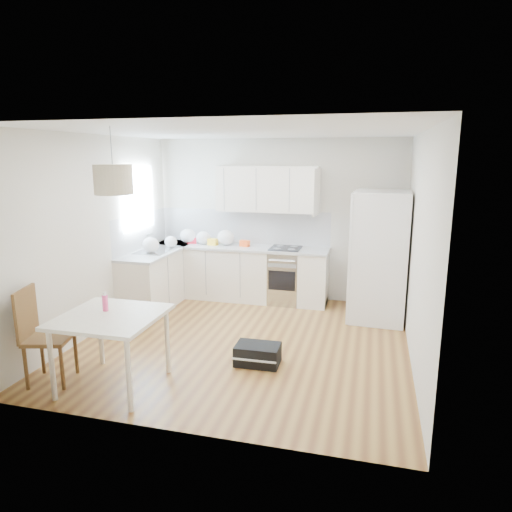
{
  "coord_description": "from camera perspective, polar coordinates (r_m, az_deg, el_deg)",
  "views": [
    {
      "loc": [
        1.58,
        -5.45,
        2.41
      ],
      "look_at": [
        0.06,
        0.4,
        1.08
      ],
      "focal_mm": 32.0,
      "sensor_mm": 36.0,
      "label": 1
    }
  ],
  "objects": [
    {
      "name": "floor",
      "position": [
        6.17,
        -1.47,
        -10.63
      ],
      "size": [
        4.2,
        4.2,
        0.0
      ],
      "primitive_type": "plane",
      "color": "brown",
      "rests_on": "ground"
    },
    {
      "name": "ceiling",
      "position": [
        5.68,
        -1.63,
        15.3
      ],
      "size": [
        4.2,
        4.2,
        0.0
      ],
      "primitive_type": "plane",
      "rotation": [
        3.14,
        0.0,
        0.0
      ],
      "color": "white",
      "rests_on": "wall_back"
    },
    {
      "name": "wall_back",
      "position": [
        7.79,
        2.75,
        4.55
      ],
      "size": [
        4.2,
        0.0,
        4.2
      ],
      "primitive_type": "plane",
      "rotation": [
        1.57,
        0.0,
        0.0
      ],
      "color": "beige",
      "rests_on": "floor"
    },
    {
      "name": "wall_left",
      "position": [
        6.66,
        -19.2,
        2.53
      ],
      "size": [
        0.0,
        4.2,
        4.2
      ],
      "primitive_type": "plane",
      "rotation": [
        1.57,
        0.0,
        1.57
      ],
      "color": "beige",
      "rests_on": "floor"
    },
    {
      "name": "wall_right",
      "position": [
        5.58,
        19.66,
        0.69
      ],
      "size": [
        0.0,
        4.2,
        4.2
      ],
      "primitive_type": "plane",
      "rotation": [
        1.57,
        0.0,
        -1.57
      ],
      "color": "beige",
      "rests_on": "floor"
    },
    {
      "name": "window_glassblock",
      "position": [
        7.58,
        -14.53,
        7.0
      ],
      "size": [
        0.02,
        1.0,
        1.0
      ],
      "primitive_type": "cube",
      "color": "#BFE0F9",
      "rests_on": "wall_left"
    },
    {
      "name": "cabinets_back",
      "position": [
        7.82,
        -2.08,
        -2.2
      ],
      "size": [
        3.0,
        0.6,
        0.88
      ],
      "primitive_type": "cube",
      "color": "white",
      "rests_on": "floor"
    },
    {
      "name": "cabinets_left",
      "position": [
        7.72,
        -11.95,
        -2.68
      ],
      "size": [
        0.6,
        1.8,
        0.88
      ],
      "primitive_type": "cube",
      "color": "white",
      "rests_on": "floor"
    },
    {
      "name": "counter_back",
      "position": [
        7.72,
        -2.11,
        1.1
      ],
      "size": [
        3.02,
        0.64,
        0.04
      ],
      "primitive_type": "cube",
      "color": "#B1B4B6",
      "rests_on": "cabinets_back"
    },
    {
      "name": "counter_left",
      "position": [
        7.61,
        -12.11,
        0.66
      ],
      "size": [
        0.64,
        1.82,
        0.04
      ],
      "primitive_type": "cube",
      "color": "#B1B4B6",
      "rests_on": "cabinets_left"
    },
    {
      "name": "backsplash_back",
      "position": [
        7.94,
        -1.52,
        3.7
      ],
      "size": [
        3.0,
        0.01,
        0.58
      ],
      "primitive_type": "cube",
      "color": "silver",
      "rests_on": "wall_back"
    },
    {
      "name": "backsplash_left",
      "position": [
        7.69,
        -14.18,
        3.03
      ],
      "size": [
        0.01,
        1.8,
        0.58
      ],
      "primitive_type": "cube",
      "color": "silver",
      "rests_on": "wall_left"
    },
    {
      "name": "upper_cabinets",
      "position": [
        7.61,
        1.42,
        8.35
      ],
      "size": [
        1.7,
        0.32,
        0.75
      ],
      "primitive_type": "cube",
      "color": "white",
      "rests_on": "wall_back"
    },
    {
      "name": "range_oven",
      "position": [
        7.64,
        3.68,
        -2.58
      ],
      "size": [
        0.5,
        0.61,
        0.88
      ],
      "primitive_type": null,
      "color": "#B5B8BA",
      "rests_on": "floor"
    },
    {
      "name": "sink",
      "position": [
        7.56,
        -12.28,
        0.7
      ],
      "size": [
        0.5,
        0.8,
        0.16
      ],
      "primitive_type": null,
      "color": "#B5B8BA",
      "rests_on": "counter_left"
    },
    {
      "name": "refrigerator",
      "position": [
        7.02,
        15.29,
        0.01
      ],
      "size": [
        0.95,
        1.0,
        1.92
      ],
      "primitive_type": null,
      "rotation": [
        0.0,
        0.0,
        -0.05
      ],
      "color": "white",
      "rests_on": "floor"
    },
    {
      "name": "dining_table",
      "position": [
        5.04,
        -17.67,
        -7.98
      ],
      "size": [
        1.01,
        1.01,
        0.8
      ],
      "rotation": [
        0.0,
        0.0,
        0.01
      ],
      "color": "beige",
      "rests_on": "floor"
    },
    {
      "name": "dining_chair",
      "position": [
        5.43,
        -24.44,
        -9.06
      ],
      "size": [
        0.54,
        0.54,
        1.05
      ],
      "primitive_type": null,
      "rotation": [
        0.0,
        0.0,
        0.26
      ],
      "color": "#533518",
      "rests_on": "floor"
    },
    {
      "name": "drink_bottle",
      "position": [
        5.12,
        -18.36,
        -5.42
      ],
      "size": [
        0.07,
        0.07,
        0.21
      ],
      "primitive_type": "cylinder",
      "rotation": [
        0.0,
        0.0,
        0.25
      ],
      "color": "#F44386",
      "rests_on": "dining_table"
    },
    {
      "name": "gym_bag",
      "position": [
        5.51,
        0.21,
        -12.19
      ],
      "size": [
        0.53,
        0.35,
        0.24
      ],
      "primitive_type": "cube",
      "rotation": [
        0.0,
        0.0,
        0.02
      ],
      "color": "black",
      "rests_on": "floor"
    },
    {
      "name": "pendant_lamp",
      "position": [
        4.87,
        -17.41,
        9.11
      ],
      "size": [
        0.48,
        0.48,
        0.3
      ],
      "primitive_type": "cylinder",
      "rotation": [
        0.0,
        0.0,
        0.29
      ],
      "color": "#C3B796",
      "rests_on": "ceiling"
    },
    {
      "name": "grocery_bag_a",
      "position": [
        8.03,
        -8.49,
        2.49
      ],
      "size": [
        0.28,
        0.24,
        0.25
      ],
      "primitive_type": "ellipsoid",
      "color": "white",
      "rests_on": "counter_back"
    },
    {
      "name": "grocery_bag_b",
      "position": [
        7.9,
        -6.59,
        2.27
      ],
      "size": [
        0.25,
        0.21,
        0.23
      ],
      "primitive_type": "ellipsoid",
      "color": "white",
      "rests_on": "counter_back"
    },
    {
      "name": "grocery_bag_c",
      "position": [
        7.79,
        -3.79,
        2.31
      ],
      "size": [
        0.29,
        0.25,
        0.26
      ],
      "primitive_type": "ellipsoid",
      "color": "white",
      "rests_on": "counter_back"
    },
    {
      "name": "grocery_bag_d",
      "position": [
        7.72,
        -10.6,
        1.76
      ],
      "size": [
        0.21,
        0.18,
        0.19
      ],
      "primitive_type": "ellipsoid",
      "color": "white",
      "rests_on": "counter_back"
    },
    {
      "name": "grocery_bag_e",
      "position": [
        7.36,
        -13.02,
        1.35
      ],
      "size": [
        0.27,
        0.23,
        0.24
      ],
      "primitive_type": "ellipsoid",
      "color": "white",
      "rests_on": "counter_left"
    },
    {
      "name": "snack_orange",
      "position": [
        7.67,
        -1.41,
        1.59
      ],
      "size": [
        0.17,
        0.13,
        0.11
      ],
      "primitive_type": "cube",
      "rotation": [
        0.0,
        0.0,
        -0.21
      ],
      "color": "#F14C15",
      "rests_on": "counter_back"
    },
    {
      "name": "snack_yellow",
      "position": [
        7.82,
        -5.42,
        1.76
      ],
      "size": [
        0.18,
        0.13,
        0.11
      ],
      "primitive_type": "cube",
      "rotation": [
        0.0,
        0.0,
        -0.17
      ],
      "color": "yellow",
      "rests_on": "counter_back"
    },
    {
      "name": "snack_red",
      "position": [
        8.01,
        -8.0,
        1.92
      ],
      "size": [
        0.17,
        0.13,
        0.1
      ],
      "primitive_type": "cube",
      "rotation": [
        0.0,
        0.0,
        0.31
      ],
      "color": "red",
      "rests_on": "counter_back"
    }
  ]
}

